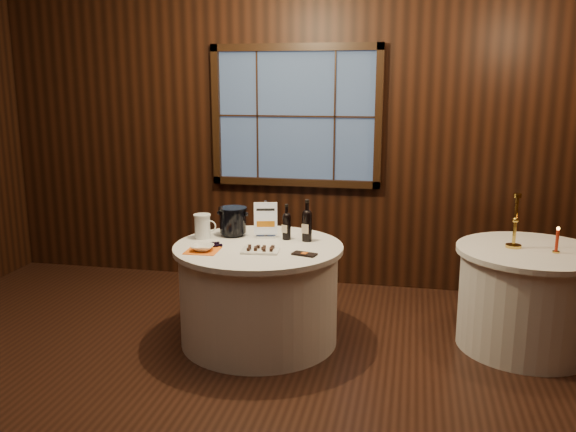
% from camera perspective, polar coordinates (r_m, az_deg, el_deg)
% --- Properties ---
extents(ground, '(6.00, 6.00, 0.00)m').
position_cam_1_polar(ground, '(4.00, -6.41, -17.20)').
color(ground, black).
rests_on(ground, ground).
extents(back_wall, '(6.00, 0.10, 3.00)m').
position_cam_1_polar(back_wall, '(5.90, 0.76, 8.31)').
color(back_wall, black).
rests_on(back_wall, ground).
extents(main_table, '(1.28, 1.28, 0.77)m').
position_cam_1_polar(main_table, '(4.71, -2.74, -7.22)').
color(main_table, silver).
rests_on(main_table, ground).
extents(side_table, '(1.08, 1.08, 0.77)m').
position_cam_1_polar(side_table, '(4.94, 21.49, -7.16)').
color(side_table, silver).
rests_on(side_table, ground).
extents(sign_stand, '(0.18, 0.12, 0.29)m').
position_cam_1_polar(sign_stand, '(4.79, -2.12, -0.85)').
color(sign_stand, silver).
rests_on(sign_stand, main_table).
extents(port_bottle_left, '(0.07, 0.08, 0.28)m').
position_cam_1_polar(port_bottle_left, '(4.73, -0.14, -0.77)').
color(port_bottle_left, black).
rests_on(port_bottle_left, main_table).
extents(port_bottle_right, '(0.08, 0.09, 0.32)m').
position_cam_1_polar(port_bottle_right, '(4.68, 1.79, -0.68)').
color(port_bottle_right, black).
rests_on(port_bottle_right, main_table).
extents(ice_bucket, '(0.23, 0.23, 0.23)m').
position_cam_1_polar(ice_bucket, '(4.86, -5.18, -0.45)').
color(ice_bucket, black).
rests_on(ice_bucket, main_table).
extents(chocolate_plate, '(0.28, 0.20, 0.04)m').
position_cam_1_polar(chocolate_plate, '(4.42, -2.61, -3.16)').
color(chocolate_plate, white).
rests_on(chocolate_plate, main_table).
extents(chocolate_box, '(0.19, 0.13, 0.01)m').
position_cam_1_polar(chocolate_box, '(4.33, 1.54, -3.59)').
color(chocolate_box, black).
rests_on(chocolate_box, main_table).
extents(grape_bunch, '(0.16, 0.09, 0.04)m').
position_cam_1_polar(grape_bunch, '(4.56, -6.82, -2.70)').
color(grape_bunch, black).
rests_on(grape_bunch, main_table).
extents(glass_pitcher, '(0.18, 0.13, 0.19)m').
position_cam_1_polar(glass_pitcher, '(4.81, -8.00, -0.95)').
color(glass_pitcher, white).
rests_on(glass_pitcher, main_table).
extents(orange_napkin, '(0.24, 0.24, 0.00)m').
position_cam_1_polar(orange_napkin, '(4.48, -8.00, -3.23)').
color(orange_napkin, orange).
rests_on(orange_napkin, main_table).
extents(cracker_bowl, '(0.17, 0.17, 0.04)m').
position_cam_1_polar(cracker_bowl, '(4.47, -8.00, -2.96)').
color(cracker_bowl, white).
rests_on(cracker_bowl, orange_napkin).
extents(brass_candlestick, '(0.12, 0.12, 0.41)m').
position_cam_1_polar(brass_candlestick, '(4.80, 20.46, -1.07)').
color(brass_candlestick, gold).
rests_on(brass_candlestick, side_table).
extents(red_candle, '(0.05, 0.05, 0.19)m').
position_cam_1_polar(red_candle, '(4.78, 23.85, -2.28)').
color(red_candle, gold).
rests_on(red_candle, side_table).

